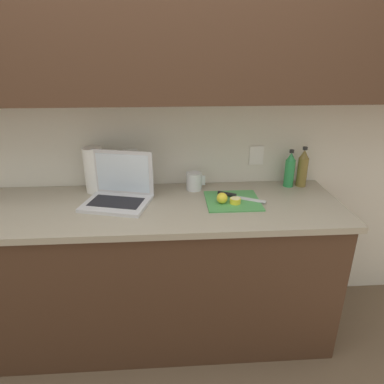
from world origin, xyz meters
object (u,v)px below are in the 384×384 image
Objects in this scene: bottle_green_soda at (290,170)px; paper_towel_roll at (94,170)px; cutting_board at (233,201)px; lemon_half_cut at (235,201)px; laptop at (119,191)px; measuring_cup at (194,181)px; knife at (233,195)px; lemon_whole_beside at (222,198)px; bottle_oil_tall at (303,168)px.

paper_towel_roll reaches higher than bottle_green_soda.
lemon_half_cut is at bearing -82.14° from cutting_board.
laptop is 1.35× the size of cutting_board.
measuring_cup is at bearing -178.37° from bottle_green_soda.
bottle_green_soda is (0.39, 0.21, 0.10)m from cutting_board.
bottle_green_soda reaches higher than knife.
bottle_green_soda is (0.39, 0.26, 0.08)m from lemon_half_cut.
measuring_cup is (-0.14, 0.23, 0.02)m from lemon_whole_beside.
lemon_whole_beside is (-0.07, 0.01, 0.01)m from lemon_half_cut.
lemon_whole_beside is at bearing -18.20° from paper_towel_roll.
bottle_green_soda is 0.93× the size of bottle_oil_tall.
paper_towel_roll is at bearing 148.98° from laptop.
laptop is at bearing 172.42° from lemon_whole_beside.
laptop is 0.65m from knife.
bottle_oil_tall reaches higher than lemon_half_cut.
measuring_cup is (-0.21, 0.20, 0.05)m from cutting_board.
bottle_oil_tall is at bearing 24.28° from cutting_board.
bottle_oil_tall is (0.08, 0.00, 0.01)m from bottle_green_soda.
measuring_cup reaches higher than lemon_whole_beside.
measuring_cup reaches higher than lemon_half_cut.
bottle_oil_tall is (0.47, 0.26, 0.09)m from lemon_half_cut.
cutting_board is 4.94× the size of lemon_whole_beside.
bottle_green_soda reaches higher than measuring_cup.
bottle_oil_tall is (0.47, 0.21, 0.11)m from cutting_board.
cutting_board is at bearing -14.41° from paper_towel_roll.
lemon_whole_beside is at bearing -151.51° from bottle_green_soda.
bottle_oil_tall reaches higher than knife.
bottle_green_soda is 0.08m from bottle_oil_tall.
laptop is 0.58m from lemon_whole_beside.
bottle_oil_tall reaches higher than bottle_green_soda.
laptop is 1.05m from bottle_green_soda.
lemon_whole_beside is (-0.07, -0.04, 0.03)m from cutting_board.
laptop is 1.49× the size of paper_towel_roll.
paper_towel_roll reaches higher than knife.
lemon_whole_beside reaches higher than cutting_board.
knife is 0.84m from paper_towel_roll.
knife is 1.12× the size of bottle_green_soda.
laptop is 0.65m from cutting_board.
knife is 1.05× the size of bottle_oil_tall.
laptop is 6.79× the size of lemon_half_cut.
lemon_whole_beside is (0.57, -0.08, -0.03)m from laptop.
paper_towel_roll reaches higher than cutting_board.
measuring_cup is (-0.22, 0.15, 0.04)m from knife.
bottle_oil_tall reaches higher than cutting_board.
lemon_half_cut is (0.65, -0.08, -0.04)m from laptop.
laptop is 0.46m from measuring_cup.
knife is at bearing -156.40° from bottle_green_soda.
laptop reaches higher than bottle_green_soda.
knife reaches higher than cutting_board.
cutting_board is 2.61× the size of measuring_cup.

